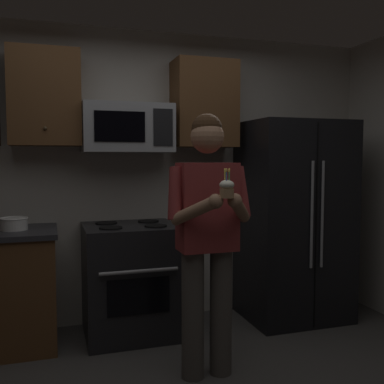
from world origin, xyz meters
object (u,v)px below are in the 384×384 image
(microwave, at_px, (127,128))
(bowl_large_white, at_px, (14,223))
(oven_range, at_px, (131,280))
(refrigerator, at_px, (294,221))
(cupcake, at_px, (227,188))
(person, at_px, (208,230))

(microwave, relative_size, bowl_large_white, 3.57)
(microwave, bearing_deg, oven_range, -90.02)
(microwave, relative_size, refrigerator, 0.41)
(oven_range, xyz_separation_m, cupcake, (0.36, -1.21, 0.83))
(microwave, distance_m, refrigerator, 1.72)
(cupcake, bearing_deg, oven_range, 106.63)
(refrigerator, height_order, cupcake, refrigerator)
(refrigerator, bearing_deg, bowl_large_white, 178.45)
(microwave, bearing_deg, bowl_large_white, -174.03)
(microwave, height_order, bowl_large_white, microwave)
(person, bearing_deg, refrigerator, 36.40)
(bowl_large_white, bearing_deg, oven_range, -1.64)
(oven_range, distance_m, refrigerator, 1.56)
(microwave, distance_m, person, 1.29)
(bowl_large_white, relative_size, cupcake, 1.19)
(bowl_large_white, height_order, person, person)
(person, bearing_deg, microwave, 109.86)
(refrigerator, bearing_deg, cupcake, -134.26)
(bowl_large_white, relative_size, person, 0.12)
(oven_range, bearing_deg, person, -67.69)
(person, distance_m, cupcake, 0.44)
(microwave, relative_size, cupcake, 4.26)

